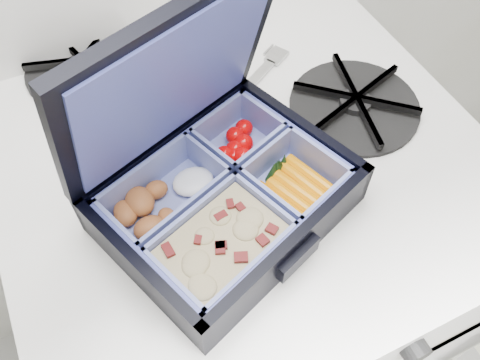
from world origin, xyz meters
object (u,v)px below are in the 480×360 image
burner_grate (356,101)px  stove (237,287)px  fork (239,96)px  bento_box (226,199)px

burner_grate → stove: bearing=175.7°
fork → bento_box: bearing=-60.0°
stove → bento_box: bento_box is taller
stove → bento_box: (-0.05, -0.09, 0.47)m
fork → burner_grate: bearing=27.5°
bento_box → fork: (0.09, 0.16, -0.03)m
stove → fork: fork is taller
burner_grate → bento_box: bearing=-160.8°
bento_box → burner_grate: bento_box is taller
bento_box → burner_grate: bearing=-0.8°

